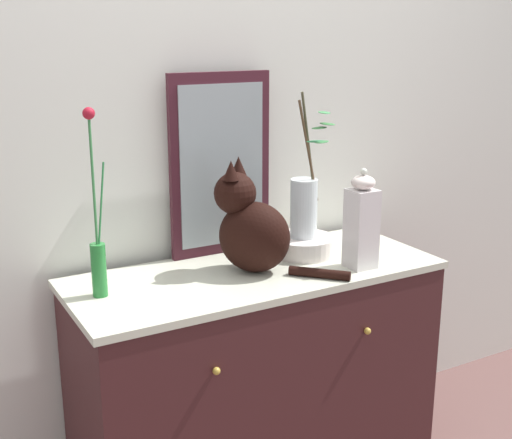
% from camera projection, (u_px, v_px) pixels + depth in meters
% --- Properties ---
extents(wall_back, '(4.40, 0.08, 2.60)m').
position_uv_depth(wall_back, '(211.00, 124.00, 2.48)').
color(wall_back, silver).
rests_on(wall_back, ground_plane).
extents(sideboard, '(1.28, 0.53, 0.84)m').
position_uv_depth(sideboard, '(256.00, 380.00, 2.44)').
color(sideboard, '#3A1A1B').
rests_on(sideboard, ground_plane).
extents(mirror_leaning, '(0.39, 0.03, 0.65)m').
position_uv_depth(mirror_leaning, '(221.00, 165.00, 2.43)').
color(mirror_leaning, '#3D1620').
rests_on(mirror_leaning, sideboard).
extents(cat_sitting, '(0.39, 0.40, 0.39)m').
position_uv_depth(cat_sitting, '(251.00, 227.00, 2.28)').
color(cat_sitting, black).
rests_on(cat_sitting, sideboard).
extents(vase_slim_green, '(0.06, 0.05, 0.58)m').
position_uv_depth(vase_slim_green, '(98.00, 249.00, 2.06)').
color(vase_slim_green, '#267A33').
rests_on(vase_slim_green, sideboard).
extents(bowl_porcelain, '(0.23, 0.23, 0.07)m').
position_uv_depth(bowl_porcelain, '(303.00, 245.00, 2.49)').
color(bowl_porcelain, white).
rests_on(bowl_porcelain, sideboard).
extents(vase_glass_clear, '(0.10, 0.19, 0.52)m').
position_uv_depth(vase_glass_clear, '(304.00, 204.00, 2.44)').
color(vase_glass_clear, silver).
rests_on(vase_glass_clear, bowl_porcelain).
extents(jar_lidded_porcelain, '(0.09, 0.09, 0.35)m').
position_uv_depth(jar_lidded_porcelain, '(362.00, 223.00, 2.32)').
color(jar_lidded_porcelain, silver).
rests_on(jar_lidded_porcelain, sideboard).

